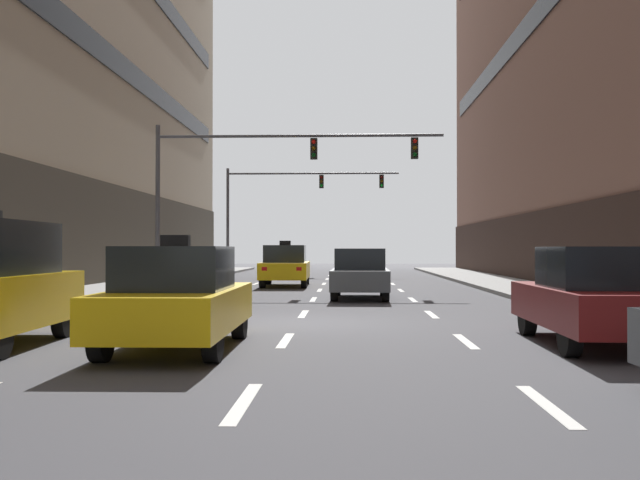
{
  "coord_description": "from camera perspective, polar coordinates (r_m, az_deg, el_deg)",
  "views": [
    {
      "loc": [
        1.08,
        -15.35,
        1.59
      ],
      "look_at": [
        -0.34,
        21.11,
        2.03
      ],
      "focal_mm": 40.22,
      "sensor_mm": 36.0,
      "label": 1
    }
  ],
  "objects": [
    {
      "name": "lane_stripe_l1_s6",
      "position": [
        27.71,
        -6.44,
        -3.97
      ],
      "size": [
        0.16,
        2.0,
        0.01
      ],
      "primitive_type": "cube",
      "color": "silver",
      "rests_on": "ground"
    },
    {
      "name": "lane_stripe_l3_s6",
      "position": [
        27.47,
        6.44,
        -4.0
      ],
      "size": [
        0.16,
        2.0,
        0.01
      ],
      "primitive_type": "cube",
      "color": "silver",
      "rests_on": "ground"
    },
    {
      "name": "lane_stripe_l3_s9",
      "position": [
        42.43,
        4.95,
        -2.84
      ],
      "size": [
        0.16,
        2.0,
        0.01
      ],
      "primitive_type": "cube",
      "color": "silver",
      "rests_on": "ground"
    },
    {
      "name": "lane_stripe_l2_s5",
      "position": [
        22.44,
        -0.53,
        -4.75
      ],
      "size": [
        0.16,
        2.0,
        0.01
      ],
      "primitive_type": "cube",
      "color": "silver",
      "rests_on": "ground"
    },
    {
      "name": "car_parked_1",
      "position": [
        12.58,
        21.08,
        -4.25
      ],
      "size": [
        1.88,
        4.35,
        1.62
      ],
      "color": "black",
      "rests_on": "ground"
    },
    {
      "name": "lane_stripe_l1_s8",
      "position": [
        37.62,
        -4.14,
        -3.11
      ],
      "size": [
        0.16,
        2.0,
        0.01
      ],
      "primitive_type": "cube",
      "color": "silver",
      "rests_on": "ground"
    },
    {
      "name": "lane_stripe_l1_s3",
      "position": [
        13.13,
        -16.44,
        -7.59
      ],
      "size": [
        0.16,
        2.0,
        0.01
      ],
      "primitive_type": "cube",
      "color": "silver",
      "rests_on": "ground"
    },
    {
      "name": "lane_stripe_l1_s10",
      "position": [
        47.56,
        -2.8,
        -2.61
      ],
      "size": [
        0.16,
        2.0,
        0.01
      ],
      "primitive_type": "cube",
      "color": "silver",
      "rests_on": "ground"
    },
    {
      "name": "lane_stripe_l3_s8",
      "position": [
        37.44,
        5.32,
        -3.12
      ],
      "size": [
        0.16,
        2.0,
        0.01
      ],
      "primitive_type": "cube",
      "color": "silver",
      "rests_on": "ground"
    },
    {
      "name": "taxi_driving_2",
      "position": [
        30.24,
        -2.77,
        -2.08
      ],
      "size": [
        2.04,
        4.67,
        1.92
      ],
      "color": "black",
      "rests_on": "ground"
    },
    {
      "name": "car_driving_3",
      "position": [
        22.8,
        3.21,
        -2.71
      ],
      "size": [
        1.87,
        4.29,
        1.59
      ],
      "color": "black",
      "rests_on": "ground"
    },
    {
      "name": "lane_stripe_l1_s7",
      "position": [
        32.66,
        -5.11,
        -3.48
      ],
      "size": [
        0.16,
        2.0,
        0.01
      ],
      "primitive_type": "cube",
      "color": "silver",
      "rests_on": "ground"
    },
    {
      "name": "lane_stripe_l2_s8",
      "position": [
        37.4,
        0.58,
        -3.13
      ],
      "size": [
        0.16,
        2.0,
        0.01
      ],
      "primitive_type": "cube",
      "color": "silver",
      "rests_on": "ground"
    },
    {
      "name": "lane_stripe_l2_s6",
      "position": [
        27.42,
        -0.03,
        -4.01
      ],
      "size": [
        0.16,
        2.0,
        0.01
      ],
      "primitive_type": "cube",
      "color": "silver",
      "rests_on": "ground"
    },
    {
      "name": "traffic_signal_0",
      "position": [
        28.92,
        -4.83,
        5.78
      ],
      "size": [
        11.55,
        0.35,
        6.43
      ],
      "color": "#4C4C51",
      "rests_on": "sidewalk_left"
    },
    {
      "name": "lane_stripe_l2_s3",
      "position": [
        12.5,
        -2.76,
        -7.97
      ],
      "size": [
        0.16,
        2.0,
        0.01
      ],
      "primitive_type": "cube",
      "color": "silver",
      "rests_on": "ground"
    },
    {
      "name": "lane_stripe_l3_s10",
      "position": [
        47.42,
        4.67,
        -2.61
      ],
      "size": [
        0.16,
        2.0,
        0.01
      ],
      "primitive_type": "cube",
      "color": "silver",
      "rests_on": "ground"
    },
    {
      "name": "lane_stripe_l1_s4",
      "position": [
        17.92,
        -11.29,
        -5.76
      ],
      "size": [
        0.16,
        2.0,
        0.01
      ],
      "primitive_type": "cube",
      "color": "silver",
      "rests_on": "ground"
    },
    {
      "name": "lane_stripe_l1_s9",
      "position": [
        42.59,
        -3.39,
        -2.83
      ],
      "size": [
        0.16,
        2.0,
        0.01
      ],
      "primitive_type": "cube",
      "color": "silver",
      "rests_on": "ground"
    },
    {
      "name": "lane_stripe_l2_s2",
      "position": [
        7.6,
        -6.12,
        -12.72
      ],
      "size": [
        0.16,
        2.0,
        0.01
      ],
      "primitive_type": "cube",
      "color": "silver",
      "rests_on": "ground"
    },
    {
      "name": "lane_stripe_l3_s3",
      "position": [
        12.62,
        11.5,
        -7.89
      ],
      "size": [
        0.16,
        2.0,
        0.01
      ],
      "primitive_type": "cube",
      "color": "silver",
      "rests_on": "ground"
    },
    {
      "name": "lane_stripe_l2_s4",
      "position": [
        17.46,
        -1.32,
        -5.9
      ],
      "size": [
        0.16,
        2.0,
        0.01
      ],
      "primitive_type": "cube",
      "color": "silver",
      "rests_on": "ground"
    },
    {
      "name": "lane_stripe_l3_s4",
      "position": [
        17.54,
        8.86,
        -5.87
      ],
      "size": [
        0.16,
        2.0,
        0.01
      ],
      "primitive_type": "cube",
      "color": "silver",
      "rests_on": "ground"
    },
    {
      "name": "lane_stripe_l3_s2",
      "position": [
        7.79,
        17.58,
        -12.4
      ],
      "size": [
        0.16,
        2.0,
        0.01
      ],
      "primitive_type": "cube",
      "color": "silver",
      "rests_on": "ground"
    },
    {
      "name": "taxi_driving_1",
      "position": [
        11.51,
        -11.28,
        -4.6
      ],
      "size": [
        1.86,
        4.35,
        1.8
      ],
      "color": "black",
      "rests_on": "ground"
    },
    {
      "name": "lane_stripe_l2_s7",
      "position": [
        32.41,
        0.32,
        -3.5
      ],
      "size": [
        0.16,
        2.0,
        0.01
      ],
      "primitive_type": "cube",
      "color": "silver",
      "rests_on": "ground"
    },
    {
      "name": "lane_stripe_l2_s9",
      "position": [
        42.4,
        0.77,
        -2.84
      ],
      "size": [
        0.16,
        2.0,
        0.01
      ],
      "primitive_type": "cube",
      "color": "silver",
      "rests_on": "ground"
    },
    {
      "name": "lane_stripe_l1_s5",
      "position": [
        22.79,
        -8.34,
        -4.68
      ],
      "size": [
        0.16,
        2.0,
        0.01
      ],
      "primitive_type": "cube",
      "color": "silver",
      "rests_on": "ground"
    },
    {
      "name": "lane_stripe_l3_s7",
      "position": [
        32.45,
        5.79,
        -3.49
      ],
      "size": [
        0.16,
        2.0,
        0.01
      ],
      "primitive_type": "cube",
      "color": "silver",
      "rests_on": "ground"
    },
    {
      "name": "traffic_signal_1",
      "position": [
        45.64,
        -2.56,
        3.6
      ],
      "size": [
        10.97,
        0.35,
        6.58
      ],
      "color": "#4C4C51",
      "rests_on": "sidewalk_left"
    },
    {
      "name": "lane_stripe_l3_s5",
      "position": [
        22.5,
        7.38,
        -4.73
      ],
      "size": [
        0.16,
        2.0,
        0.01
      ],
      "primitive_type": "cube",
      "color": "silver",
      "rests_on": "ground"
    },
    {
      "name": "lane_stripe_l2_s10",
      "position": [
        47.39,
        0.93,
        -2.61
      ],
      "size": [
        0.16,
        2.0,
        0.01
      ],
      "primitive_type": "cube",
      "color": "silver",
      "rests_on": "ground"
    },
    {
      "name": "ground_plane",
      "position": [
        15.47,
        -1.79,
        -6.59
      ],
      "size": [
        120.0,
        120.0,
        0.0
      ],
      "primitive_type": "plane",
      "color": "#424247"
    }
  ]
}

